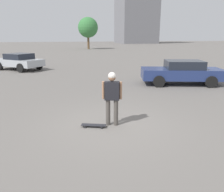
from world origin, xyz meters
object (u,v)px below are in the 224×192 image
at_px(person, 112,94).
at_px(car_parked_near, 182,72).
at_px(car_parked_far, 19,61).
at_px(skateboard, 94,125).

bearing_deg(person, car_parked_near, 60.30).
bearing_deg(car_parked_far, person, 151.76).
bearing_deg(skateboard, car_parked_near, -120.93).
xyz_separation_m(skateboard, car_parked_far, (-4.04, 13.63, 0.68)).
bearing_deg(car_parked_far, skateboard, 149.37).
height_order(skateboard, car_parked_near, car_parked_near).
height_order(person, car_parked_far, person).
relative_size(skateboard, car_parked_near, 0.16).
bearing_deg(skateboard, person, -156.56).
relative_size(person, car_parked_far, 0.40).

